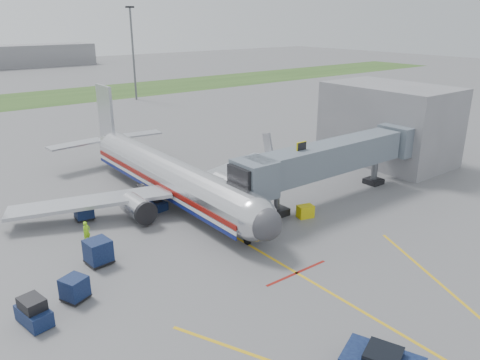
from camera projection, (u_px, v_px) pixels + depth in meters
ground at (262, 253)px, 38.26m from camera, size 400.00×400.00×0.00m
grass_strip at (5, 102)px, 105.54m from camera, size 300.00×25.00×0.01m
apron_markings at (331, 293)px, 32.72m from camera, size 21.52×50.00×0.01m
airliner at (169, 175)px, 48.78m from camera, size 32.10×35.67×10.25m
jet_bridge at (327, 159)px, 47.92m from camera, size 25.30×4.00×6.90m
terminal at (388, 123)px, 61.35m from camera, size 10.00×16.00×10.00m
light_mast_right at (133, 52)px, 105.14m from camera, size 2.00×0.44×20.40m
baggage_tug at (33, 312)px, 29.22m from camera, size 1.84×2.82×1.83m
baggage_cart_a at (98, 252)px, 36.34m from camera, size 2.01×2.01×1.98m
baggage_cart_b at (75, 288)px, 31.72m from camera, size 2.03×2.03×1.67m
baggage_cart_c at (84, 211)px, 44.32m from camera, size 1.76×1.76×1.75m
belt_loader at (153, 203)px, 47.27m from camera, size 1.75×4.09×1.94m
ground_power_cart at (305, 212)px, 44.86m from camera, size 1.72×1.37×1.21m
ramp_worker at (87, 232)px, 39.77m from camera, size 0.80×0.63×1.91m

